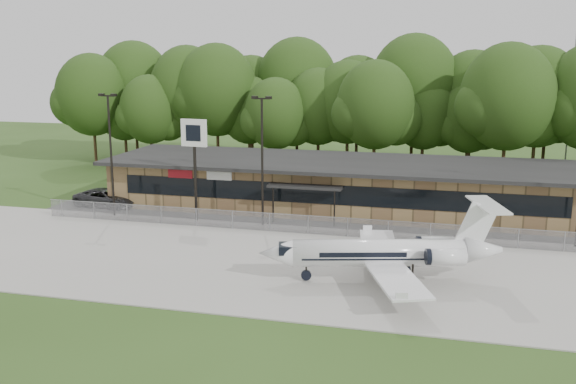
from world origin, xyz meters
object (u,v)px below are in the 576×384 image
(pole_sign, at_px, (194,144))
(business_jet, at_px, (387,254))
(terminal, at_px, (341,184))
(suv, at_px, (106,198))

(pole_sign, bearing_deg, business_jet, -28.36)
(pole_sign, bearing_deg, terminal, 37.84)
(terminal, relative_size, suv, 7.05)
(terminal, xyz_separation_m, suv, (-20.37, -4.57, -1.37))
(terminal, relative_size, pole_sign, 4.93)
(suv, bearing_deg, business_jet, -110.35)
(terminal, height_order, business_jet, business_jet)
(suv, bearing_deg, pole_sign, -98.69)
(terminal, bearing_deg, suv, -167.37)
(suv, distance_m, pole_sign, 11.41)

